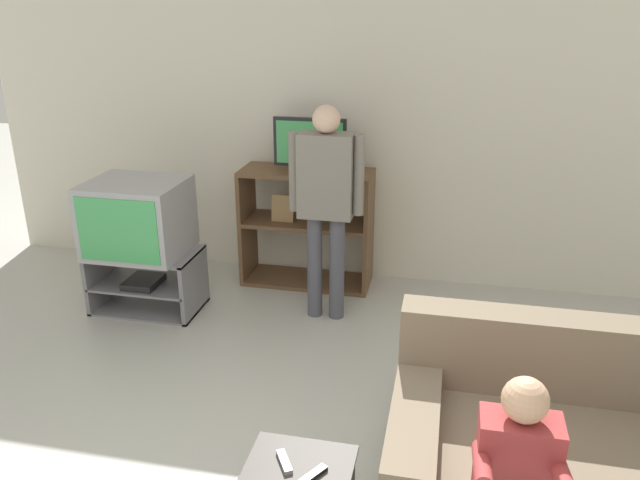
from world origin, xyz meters
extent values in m
cube|color=silver|center=(0.00, 3.48, 1.30)|extent=(6.40, 0.06, 2.60)
cube|color=slate|center=(-1.46, 2.49, 0.01)|extent=(0.79, 0.47, 0.02)
cube|color=slate|center=(-1.46, 2.49, 0.21)|extent=(0.76, 0.47, 0.02)
cube|color=slate|center=(-1.46, 2.49, 0.46)|extent=(0.79, 0.47, 0.02)
cube|color=slate|center=(-1.84, 2.49, 0.23)|extent=(0.03, 0.47, 0.47)
cube|color=slate|center=(-1.08, 2.49, 0.23)|extent=(0.03, 0.47, 0.47)
cube|color=black|center=(-1.46, 2.43, 0.24)|extent=(0.24, 0.28, 0.05)
cube|color=#9E9EA3|center=(-1.47, 2.48, 0.74)|extent=(0.68, 0.59, 0.54)
cube|color=#3FA559|center=(-1.47, 2.18, 0.74)|extent=(0.60, 0.01, 0.46)
cube|color=brown|center=(-0.89, 3.20, 0.48)|extent=(0.03, 0.42, 0.96)
cube|color=brown|center=(0.13, 3.20, 0.48)|extent=(0.03, 0.42, 0.96)
cube|color=brown|center=(-0.38, 3.20, 0.02)|extent=(0.99, 0.42, 0.03)
cube|color=brown|center=(-0.38, 3.20, 0.53)|extent=(0.99, 0.42, 0.03)
cube|color=brown|center=(-0.38, 3.20, 0.95)|extent=(0.99, 0.42, 0.03)
cube|color=#9E7A4C|center=(-0.57, 3.14, 0.66)|extent=(0.18, 0.04, 0.22)
cube|color=black|center=(-0.35, 3.18, 0.98)|extent=(0.20, 0.20, 0.04)
cube|color=black|center=(-0.35, 3.18, 1.19)|extent=(0.57, 0.04, 0.38)
cube|color=#3FA559|center=(-0.35, 3.16, 1.19)|extent=(0.52, 0.01, 0.33)
cube|color=#38332D|center=(0.19, 0.57, 0.36)|extent=(0.46, 0.46, 0.02)
cylinder|color=black|center=(-0.01, 0.78, 0.17)|extent=(0.02, 0.02, 0.35)
cube|color=black|center=(0.27, 0.57, 0.38)|extent=(0.11, 0.14, 0.02)
cube|color=gray|center=(0.13, 0.62, 0.38)|extent=(0.10, 0.14, 0.02)
cube|color=#756651|center=(1.49, 1.38, 0.60)|extent=(1.89, 0.20, 0.41)
cube|color=#756651|center=(0.66, 0.98, 0.26)|extent=(0.22, 0.99, 0.51)
cylinder|color=#4C4C56|center=(-0.19, 2.65, 0.39)|extent=(0.11, 0.11, 0.79)
cylinder|color=#4C4C56|center=(-0.03, 2.65, 0.39)|extent=(0.11, 0.11, 0.79)
cube|color=gray|center=(-0.11, 2.65, 1.08)|extent=(0.38, 0.20, 0.59)
cylinder|color=gray|center=(-0.34, 2.65, 1.10)|extent=(0.08, 0.08, 0.56)
cylinder|color=gray|center=(0.12, 2.65, 1.10)|extent=(0.08, 0.08, 0.56)
sphere|color=beige|center=(-0.11, 2.65, 1.47)|extent=(0.19, 0.19, 0.19)
cube|color=#993333|center=(1.05, 0.54, 0.60)|extent=(0.30, 0.17, 0.41)
cylinder|color=#993333|center=(0.92, 0.41, 0.68)|extent=(0.06, 0.31, 0.14)
cylinder|color=#993333|center=(1.19, 0.41, 0.68)|extent=(0.06, 0.31, 0.14)
sphere|color=tan|center=(1.05, 0.54, 0.88)|extent=(0.17, 0.17, 0.17)
camera|label=1|loc=(0.73, -1.44, 2.22)|focal=35.00mm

